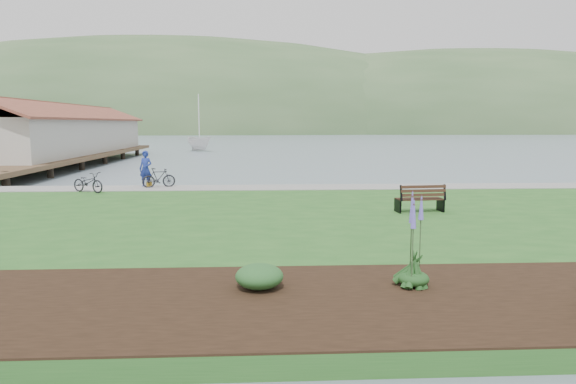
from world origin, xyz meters
name	(u,v)px	position (x,y,z in m)	size (l,w,h in m)	color
ground	(325,221)	(0.00, 0.00, 0.00)	(600.00, 600.00, 0.00)	slate
lawn	(332,226)	(0.00, -2.00, 0.20)	(34.00, 20.00, 0.40)	#23551E
shoreline_path	(309,187)	(0.00, 6.90, 0.42)	(34.00, 2.20, 0.03)	gray
garden_bed	(547,296)	(3.00, -9.80, 0.42)	(24.00, 4.40, 0.04)	black
far_hillside	(323,133)	(20.00, 170.00, 0.00)	(580.00, 80.00, 38.00)	#385832
pier_pavilion	(62,135)	(-20.00, 27.52, 2.64)	(8.00, 36.00, 5.40)	#4C3826
park_bench	(421,198)	(3.43, -0.58, 0.93)	(1.77, 0.86, 1.06)	black
person	(146,166)	(-8.29, 7.50, 1.49)	(0.79, 0.55, 2.18)	navy
bicycle_a	(88,182)	(-10.54, 5.54, 0.88)	(1.84, 0.64, 0.96)	black
bicycle_b	(159,178)	(-7.58, 7.20, 0.90)	(1.65, 0.48, 0.99)	black
sailboat	(200,151)	(-10.51, 48.63, 0.00)	(8.89, 9.05, 23.43)	silver
pannier	(149,185)	(-8.07, 7.20, 0.54)	(0.17, 0.26, 0.28)	gold
echium_4	(415,243)	(0.63, -9.15, 1.31)	(0.62, 0.62, 2.27)	#163D16
shrub_0	(259,276)	(-2.42, -9.13, 0.68)	(0.94, 0.94, 0.47)	#1E4C21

